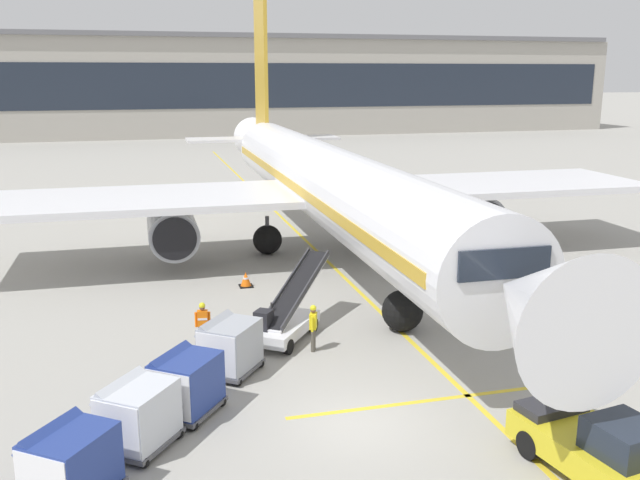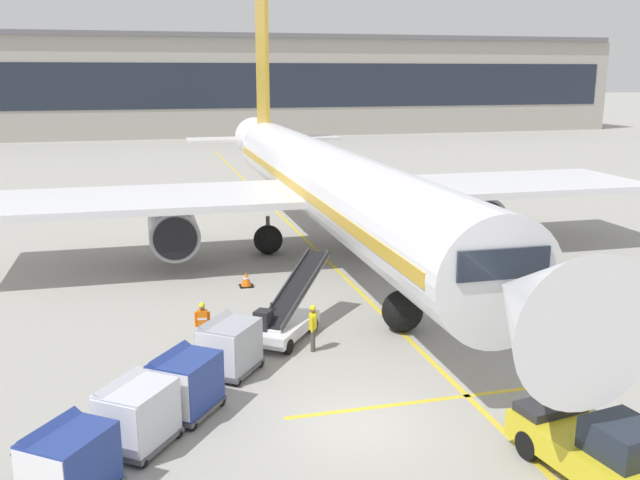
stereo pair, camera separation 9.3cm
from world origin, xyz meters
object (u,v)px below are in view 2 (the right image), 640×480
object	(u,v)px
belt_loader	(286,317)
baggage_cart_lead	(229,345)
baggage_cart_fourth	(68,463)
baggage_cart_second	(184,382)
baggage_cart_third	(136,413)
pushback_tug	(599,448)
ground_crew_by_loader	(313,325)
parked_airplane	(325,183)
safety_cone_engine_keepout	(246,279)
ground_crew_by_carts	(203,322)

from	to	relation	value
belt_loader	baggage_cart_lead	xyz separation A→B (m)	(-2.51, -2.73, 0.17)
baggage_cart_fourth	baggage_cart_lead	bearing A→B (deg)	54.03
baggage_cart_second	baggage_cart_third	size ratio (longest dim) A/B	1.00
belt_loader	baggage_cart_fourth	bearing A→B (deg)	-128.11
belt_loader	baggage_cart_fourth	size ratio (longest dim) A/B	1.92
pushback_tug	ground_crew_by_loader	world-z (taller)	pushback_tug
parked_airplane	baggage_cart_second	world-z (taller)	parked_airplane
baggage_cart_second	baggage_cart_fourth	bearing A→B (deg)	-128.06
belt_loader	ground_crew_by_loader	size ratio (longest dim) A/B	2.93
baggage_cart_second	pushback_tug	bearing A→B (deg)	-31.98
safety_cone_engine_keepout	belt_loader	bearing A→B (deg)	-86.09
belt_loader	baggage_cart_fourth	xyz separation A→B (m)	(-7.06, -9.01, 0.17)
belt_loader	pushback_tug	xyz separation A→B (m)	(5.53, -11.30, 0.00)
baggage_cart_second	baggage_cart_third	distance (m)	2.13
parked_airplane	safety_cone_engine_keepout	bearing A→B (deg)	-137.04
safety_cone_engine_keepout	ground_crew_by_carts	bearing A→B (deg)	-110.66
parked_airplane	ground_crew_by_carts	xyz separation A→B (m)	(-7.78, -11.86, -3.03)
belt_loader	ground_crew_by_loader	distance (m)	1.71
baggage_cart_lead	baggage_cart_third	xyz separation A→B (m)	(-3.02, -4.15, 0.00)
pushback_tug	ground_crew_by_loader	distance (m)	10.89
ground_crew_by_carts	safety_cone_engine_keepout	bearing A→B (deg)	69.34
parked_airplane	baggage_cart_lead	distance (m)	16.31
baggage_cart_third	ground_crew_by_loader	world-z (taller)	baggage_cart_third
baggage_cart_third	ground_crew_by_carts	world-z (taller)	baggage_cart_third
baggage_cart_fourth	baggage_cart_third	bearing A→B (deg)	54.05
ground_crew_by_carts	safety_cone_engine_keepout	distance (m)	7.62
ground_crew_by_loader	baggage_cart_fourth	bearing A→B (deg)	-136.12
baggage_cart_third	baggage_cart_fourth	xyz separation A→B (m)	(-1.54, -2.12, 0.00)
baggage_cart_third	baggage_cart_lead	bearing A→B (deg)	54.02
pushback_tug	baggage_cart_lead	bearing A→B (deg)	133.16
parked_airplane	baggage_cart_lead	world-z (taller)	parked_airplane
baggage_cart_third	pushback_tug	xyz separation A→B (m)	(11.05, -4.42, -0.17)
ground_crew_by_loader	ground_crew_by_carts	distance (m)	4.05
belt_loader	baggage_cart_second	distance (m)	6.70
parked_airplane	belt_loader	bearing A→B (deg)	-111.78
baggage_cart_third	belt_loader	bearing A→B (deg)	51.25
belt_loader	pushback_tug	world-z (taller)	belt_loader
parked_airplane	baggage_cart_fourth	world-z (taller)	parked_airplane
parked_airplane	pushback_tug	size ratio (longest dim) A/B	10.19
belt_loader	ground_crew_by_loader	xyz separation A→B (m)	(0.69, -1.55, 0.17)
ground_crew_by_carts	safety_cone_engine_keepout	size ratio (longest dim) A/B	2.43
baggage_cart_second	baggage_cart_fourth	distance (m)	4.74
parked_airplane	baggage_cart_third	world-z (taller)	parked_airplane
parked_airplane	baggage_cart_second	xyz separation A→B (m)	(-8.78, -16.88, -3.03)
baggage_cart_lead	baggage_cart_third	world-z (taller)	same
ground_crew_by_carts	baggage_cart_third	bearing A→B (deg)	-109.74
baggage_cart_second	parked_airplane	bearing A→B (deg)	62.53
baggage_cart_lead	baggage_cart_fourth	xyz separation A→B (m)	(-4.55, -6.27, 0.00)
belt_loader	baggage_cart_lead	world-z (taller)	belt_loader
belt_loader	pushback_tug	distance (m)	12.58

